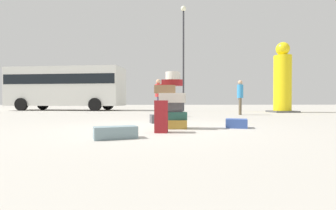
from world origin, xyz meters
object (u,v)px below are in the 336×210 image
object	(u,v)px
suitcase_navy_upright_blue	(236,123)
lamp_post	(183,44)
person_tourist_with_camera	(158,94)
parked_bus	(67,86)
yellow_dummy_statue	(282,81)
suitcase_slate_left_side	(115,132)
suitcase_maroon_right_side	(161,116)
person_bearded_onlooker	(240,94)
suitcase_tower	(171,104)
suitcase_charcoal_foreground_near	(159,119)

from	to	relation	value
suitcase_navy_upright_blue	lamp_post	size ratio (longest dim) A/B	0.07
person_tourist_with_camera	parked_bus	world-z (taller)	parked_bus
person_tourist_with_camera	yellow_dummy_statue	bearing A→B (deg)	113.67
person_tourist_with_camera	suitcase_slate_left_side	bearing A→B (deg)	-10.51
suitcase_maroon_right_side	lamp_post	distance (m)	12.39
suitcase_maroon_right_side	person_bearded_onlooker	size ratio (longest dim) A/B	0.40
person_tourist_with_camera	lamp_post	size ratio (longest dim) A/B	0.23
yellow_dummy_statue	parked_bus	xyz separation A→B (m)	(-14.30, 4.38, -0.06)
suitcase_tower	person_bearded_onlooker	bearing A→B (deg)	56.90
suitcase_navy_upright_blue	yellow_dummy_statue	world-z (taller)	yellow_dummy_statue
suitcase_tower	suitcase_charcoal_foreground_near	world-z (taller)	suitcase_tower
lamp_post	suitcase_slate_left_side	bearing A→B (deg)	-102.58
parked_bus	person_bearded_onlooker	bearing A→B (deg)	-22.95
suitcase_charcoal_foreground_near	yellow_dummy_statue	distance (m)	10.47
suitcase_maroon_right_side	suitcase_tower	bearing A→B (deg)	77.58
suitcase_slate_left_side	parked_bus	distance (m)	15.69
suitcase_navy_upright_blue	lamp_post	world-z (taller)	lamp_post
person_bearded_onlooker	parked_bus	distance (m)	12.84
suitcase_tower	parked_bus	bearing A→B (deg)	118.14
parked_bus	yellow_dummy_statue	bearing A→B (deg)	-7.13
suitcase_tower	yellow_dummy_statue	xyz separation A→B (m)	(7.40, 8.50, 1.30)
suitcase_tower	parked_bus	distance (m)	14.67
suitcase_navy_upright_blue	parked_bus	size ratio (longest dim) A/B	0.06
suitcase_maroon_right_side	lamp_post	world-z (taller)	lamp_post
suitcase_slate_left_side	person_tourist_with_camera	xyz separation A→B (m)	(0.92, 6.39, 0.88)
suitcase_charcoal_foreground_near	yellow_dummy_statue	bearing A→B (deg)	31.55
suitcase_tower	suitcase_slate_left_side	size ratio (longest dim) A/B	1.83
suitcase_maroon_right_side	person_bearded_onlooker	distance (m)	7.90
person_bearded_onlooker	person_tourist_with_camera	xyz separation A→B (m)	(-4.08, -1.14, -0.04)
parked_bus	lamp_post	xyz separation A→B (m)	(8.52, -2.16, 2.73)
suitcase_slate_left_side	suitcase_charcoal_foreground_near	size ratio (longest dim) A/B	1.47
suitcase_charcoal_foreground_near	yellow_dummy_statue	world-z (taller)	yellow_dummy_statue
suitcase_slate_left_side	suitcase_maroon_right_side	bearing A→B (deg)	26.70
suitcase_maroon_right_side	suitcase_navy_upright_blue	size ratio (longest dim) A/B	1.33
suitcase_maroon_right_side	suitcase_slate_left_side	size ratio (longest dim) A/B	0.91
suitcase_charcoal_foreground_near	person_tourist_with_camera	xyz separation A→B (m)	(0.06, 3.20, 0.86)
person_tourist_with_camera	suitcase_charcoal_foreground_near	bearing A→B (deg)	-3.34
yellow_dummy_statue	suitcase_navy_upright_blue	bearing A→B (deg)	-124.16
lamp_post	person_tourist_with_camera	bearing A→B (deg)	-107.17
suitcase_tower	person_tourist_with_camera	size ratio (longest dim) A/B	0.85
suitcase_tower	suitcase_navy_upright_blue	xyz separation A→B (m)	(1.67, 0.06, -0.48)
suitcase_navy_upright_blue	yellow_dummy_statue	bearing A→B (deg)	74.04
person_bearded_onlooker	yellow_dummy_statue	size ratio (longest dim) A/B	0.40
suitcase_navy_upright_blue	suitcase_charcoal_foreground_near	size ratio (longest dim) A/B	1.01
suitcase_navy_upright_blue	suitcase_charcoal_foreground_near	distance (m)	2.47
person_bearded_onlooker	parked_bus	size ratio (longest dim) A/B	0.20
yellow_dummy_statue	person_bearded_onlooker	bearing A→B (deg)	-143.99
person_tourist_with_camera	lamp_post	bearing A→B (deg)	160.49
suitcase_tower	suitcase_slate_left_side	world-z (taller)	suitcase_tower
suitcase_navy_upright_blue	person_bearded_onlooker	size ratio (longest dim) A/B	0.31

